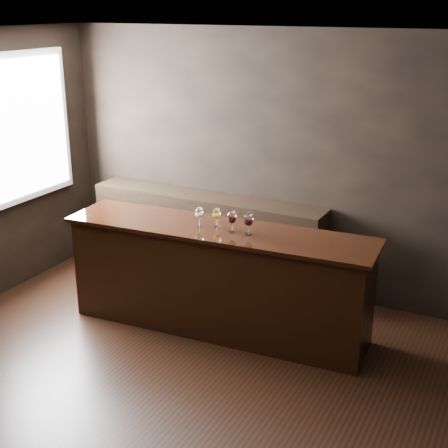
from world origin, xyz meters
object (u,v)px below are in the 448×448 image
at_px(glass_red_a, 232,218).
at_px(glass_amber, 217,215).
at_px(back_bar_shelf, 206,238).
at_px(bar_counter, 219,281).
at_px(glass_white, 199,214).
at_px(glass_red_b, 249,220).

bearing_deg(glass_red_a, glass_amber, 163.13).
height_order(back_bar_shelf, glass_amber, glass_amber).
height_order(bar_counter, glass_white, glass_white).
bearing_deg(glass_white, glass_red_a, -0.48).
bearing_deg(back_bar_shelf, glass_white, -64.05).
height_order(glass_amber, glass_red_b, glass_red_b).
bearing_deg(glass_white, glass_amber, 18.79).
height_order(back_bar_shelf, glass_white, glass_white).
bearing_deg(bar_counter, glass_white, -175.19).
distance_m(back_bar_shelf, glass_amber, 1.33).
bearing_deg(glass_red_b, bar_counter, 176.76).
distance_m(glass_white, glass_red_a, 0.34).
relative_size(bar_counter, glass_red_a, 14.00).
bearing_deg(glass_amber, glass_red_a, -16.87).
bearing_deg(glass_amber, bar_counter, -37.82).
bearing_deg(back_bar_shelf, glass_red_a, -50.43).
bearing_deg(back_bar_shelf, bar_counter, -55.21).
relative_size(bar_counter, glass_red_b, 14.42).
bearing_deg(glass_red_b, glass_red_a, -174.94).
bearing_deg(bar_counter, glass_red_b, -7.30).
relative_size(back_bar_shelf, glass_amber, 15.40).
height_order(bar_counter, glass_red_a, glass_red_a).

